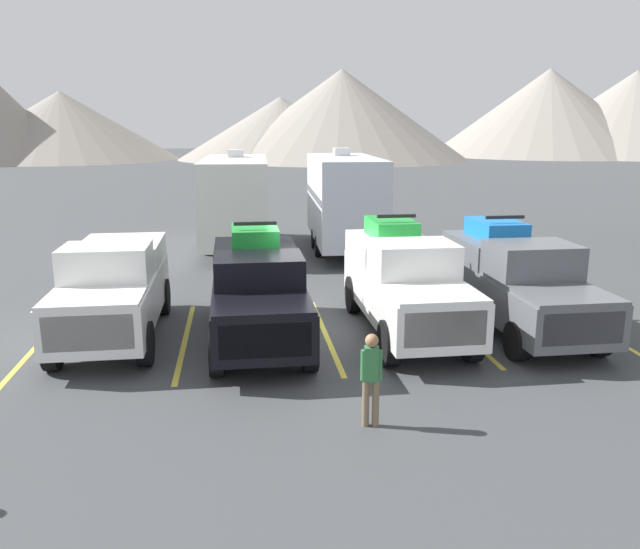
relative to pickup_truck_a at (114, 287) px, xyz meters
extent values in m
plane|color=#3F4244|center=(4.83, 0.35, -1.18)|extent=(240.00, 240.00, 0.00)
cube|color=white|center=(0.00, -0.13, -0.22)|extent=(2.02, 5.44, 0.99)
cube|color=white|center=(0.02, -2.08, 0.32)|extent=(1.90, 1.53, 0.08)
cube|color=white|center=(0.01, -0.62, 0.68)|extent=(1.86, 1.43, 0.81)
cube|color=slate|center=(0.01, -1.18, 0.72)|extent=(1.73, 0.24, 0.60)
cube|color=white|center=(-0.01, 1.33, 0.56)|extent=(1.95, 2.51, 0.56)
cube|color=silver|center=(0.03, -2.81, -0.17)|extent=(1.67, 0.08, 0.69)
cylinder|color=black|center=(0.92, -1.97, -0.72)|extent=(0.29, 0.92, 0.92)
cylinder|color=black|center=(-0.89, -1.98, -0.72)|extent=(0.29, 0.92, 0.92)
cylinder|color=black|center=(0.89, 1.72, -0.72)|extent=(0.29, 0.92, 0.92)
cylinder|color=black|center=(-0.92, 1.70, -0.72)|extent=(0.29, 0.92, 0.92)
cube|color=black|center=(3.27, -0.81, -0.25)|extent=(2.05, 5.60, 0.94)
cube|color=black|center=(3.29, -2.82, 0.26)|extent=(1.93, 1.58, 0.08)
cube|color=black|center=(3.28, -1.32, 0.57)|extent=(1.89, 1.47, 0.70)
cube|color=slate|center=(3.28, -1.90, 0.60)|extent=(1.76, 0.22, 0.52)
cube|color=black|center=(3.26, 0.70, 0.50)|extent=(1.98, 2.59, 0.55)
cube|color=silver|center=(3.30, -3.58, -0.20)|extent=(1.70, 0.08, 0.66)
cylinder|color=black|center=(4.21, -2.70, -0.72)|extent=(0.29, 0.92, 0.92)
cylinder|color=black|center=(2.37, -2.72, -0.72)|extent=(0.29, 0.92, 0.92)
cylinder|color=black|center=(4.17, 1.09, -0.72)|extent=(0.29, 0.92, 0.92)
cylinder|color=black|center=(2.34, 1.08, -0.72)|extent=(0.29, 0.92, 0.92)
cube|color=green|center=(3.26, 0.70, 1.00)|extent=(1.11, 1.65, 0.45)
cylinder|color=black|center=(3.71, 0.13, 0.99)|extent=(0.18, 0.44, 0.44)
cylinder|color=black|center=(2.81, 0.13, 0.99)|extent=(0.18, 0.44, 0.44)
cylinder|color=black|center=(3.70, 1.26, 0.99)|extent=(0.18, 0.44, 0.44)
cylinder|color=black|center=(2.80, 1.26, 0.99)|extent=(0.18, 0.44, 0.44)
cube|color=black|center=(3.26, 0.23, 1.37)|extent=(1.00, 0.09, 0.08)
cube|color=white|center=(6.69, -0.66, -0.20)|extent=(1.96, 5.70, 0.99)
cube|color=white|center=(6.71, -2.70, 0.33)|extent=(1.85, 1.61, 0.08)
cube|color=white|center=(6.70, -1.17, 0.69)|extent=(1.81, 1.49, 0.81)
cube|color=slate|center=(6.70, -1.76, 0.74)|extent=(1.68, 0.24, 0.60)
cube|color=white|center=(6.68, 0.88, 0.58)|extent=(1.89, 2.63, 0.57)
cube|color=silver|center=(6.72, -3.47, -0.15)|extent=(1.62, 0.08, 0.69)
cylinder|color=black|center=(7.59, -2.58, -0.70)|extent=(0.29, 0.95, 0.95)
cylinder|color=black|center=(5.83, -2.60, -0.70)|extent=(0.29, 0.95, 0.95)
cylinder|color=black|center=(7.55, 1.28, -0.70)|extent=(0.29, 0.95, 0.95)
cylinder|color=black|center=(5.80, 1.26, -0.70)|extent=(0.29, 0.95, 0.95)
cube|color=green|center=(6.68, 0.88, 1.09)|extent=(1.07, 1.68, 0.45)
cylinder|color=black|center=(7.11, 0.30, 1.08)|extent=(0.18, 0.44, 0.44)
cylinder|color=black|center=(6.26, 0.30, 1.08)|extent=(0.18, 0.44, 0.44)
cylinder|color=black|center=(7.10, 1.45, 1.08)|extent=(0.18, 0.44, 0.44)
cylinder|color=black|center=(6.24, 1.45, 1.08)|extent=(0.18, 0.44, 0.44)
cube|color=black|center=(6.68, 0.41, 1.46)|extent=(0.95, 0.09, 0.08)
cube|color=#595B60|center=(9.46, -0.66, -0.30)|extent=(2.05, 5.79, 0.94)
cube|color=#595B60|center=(9.48, -2.74, 0.22)|extent=(1.93, 1.63, 0.08)
cube|color=#595B60|center=(9.47, -1.18, 0.60)|extent=(1.89, 1.52, 0.84)
cube|color=slate|center=(9.47, -1.78, 0.64)|extent=(1.75, 0.25, 0.62)
cube|color=#595B60|center=(9.45, 0.89, 0.48)|extent=(1.98, 2.67, 0.61)
cube|color=silver|center=(9.49, -3.52, -0.25)|extent=(1.69, 0.08, 0.66)
cylinder|color=black|center=(10.40, -2.62, -0.77)|extent=(0.29, 0.82, 0.82)
cylinder|color=black|center=(8.56, -2.63, -0.77)|extent=(0.29, 0.82, 0.82)
cylinder|color=black|center=(10.36, 1.31, -0.77)|extent=(0.29, 0.82, 0.82)
cylinder|color=black|center=(8.53, 1.29, -0.77)|extent=(0.29, 0.82, 0.82)
cube|color=blue|center=(9.45, 0.89, 1.01)|extent=(1.11, 1.71, 0.45)
cylinder|color=black|center=(9.90, 0.31, 1.00)|extent=(0.18, 0.44, 0.44)
cylinder|color=black|center=(9.00, 0.31, 1.00)|extent=(0.18, 0.44, 0.44)
cylinder|color=black|center=(9.89, 1.48, 1.00)|extent=(0.18, 0.44, 0.44)
cylinder|color=black|center=(8.99, 1.47, 1.00)|extent=(0.18, 0.44, 0.44)
cube|color=black|center=(9.45, 0.42, 1.38)|extent=(1.00, 0.09, 0.08)
cube|color=gold|center=(-1.66, -0.44, -1.17)|extent=(0.12, 5.50, 0.01)
cube|color=gold|center=(1.59, -0.44, -1.17)|extent=(0.12, 5.50, 0.01)
cube|color=gold|center=(4.83, -0.44, -1.17)|extent=(0.12, 5.50, 0.01)
cube|color=gold|center=(8.08, -0.44, -1.17)|extent=(0.12, 5.50, 0.01)
cube|color=gold|center=(11.33, -0.44, -1.17)|extent=(0.12, 5.50, 0.01)
cube|color=silver|center=(2.80, 10.31, 0.86)|extent=(2.67, 7.31, 3.00)
cube|color=#595960|center=(1.59, 10.36, 1.01)|extent=(0.27, 6.94, 0.24)
cube|color=silver|center=(2.84, 11.40, 2.51)|extent=(0.63, 0.72, 0.30)
cube|color=#333333|center=(2.65, 6.10, -0.86)|extent=(0.16, 1.20, 0.12)
cylinder|color=black|center=(3.88, 9.41, -0.80)|extent=(0.25, 0.77, 0.76)
cylinder|color=black|center=(1.66, 9.49, -0.80)|extent=(0.25, 0.77, 0.76)
cylinder|color=black|center=(3.94, 11.14, -0.80)|extent=(0.25, 0.77, 0.76)
cylinder|color=black|center=(1.73, 11.22, -0.80)|extent=(0.25, 0.77, 0.76)
cube|color=silver|center=(6.90, 9.35, 0.90)|extent=(2.59, 6.79, 3.08)
cube|color=#595960|center=(5.72, 9.40, 1.05)|extent=(0.25, 6.44, 0.24)
cube|color=silver|center=(6.94, 10.36, 2.59)|extent=(0.63, 0.72, 0.30)
cube|color=#333333|center=(6.76, 5.40, -0.86)|extent=(0.16, 1.20, 0.12)
cylinder|color=black|center=(7.95, 8.51, -0.80)|extent=(0.25, 0.77, 0.76)
cylinder|color=black|center=(5.79, 8.59, -0.80)|extent=(0.25, 0.77, 0.76)
cylinder|color=black|center=(8.01, 10.12, -0.80)|extent=(0.25, 0.77, 0.76)
cylinder|color=black|center=(5.85, 10.20, -0.80)|extent=(0.25, 0.77, 0.76)
cylinder|color=#726047|center=(5.00, -5.23, -0.78)|extent=(0.12, 0.12, 0.80)
cylinder|color=#726047|center=(4.84, -5.20, -0.78)|extent=(0.12, 0.12, 0.80)
cube|color=#33723F|center=(4.92, -5.22, -0.10)|extent=(0.26, 0.22, 0.56)
sphere|color=#9E704C|center=(4.92, -5.22, 0.29)|extent=(0.22, 0.22, 0.22)
cylinder|color=#33723F|center=(5.05, -5.24, -0.13)|extent=(0.09, 0.09, 0.51)
cylinder|color=#33723F|center=(4.80, -5.19, -0.13)|extent=(0.09, 0.09, 0.51)
cone|color=gray|center=(-20.95, 79.88, 3.46)|extent=(31.51, 31.51, 9.27)
cone|color=gray|center=(9.12, 77.14, 3.10)|extent=(28.83, 28.83, 8.55)
cone|color=gray|center=(17.38, 74.83, 4.90)|extent=(34.90, 34.90, 12.15)
cone|color=gray|center=(51.79, 84.09, 5.48)|extent=(36.16, 36.16, 13.32)
cone|color=gray|center=(64.26, 80.72, 5.27)|extent=(36.57, 36.57, 12.89)
camera|label=1|loc=(2.88, -14.66, 3.63)|focal=35.95mm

